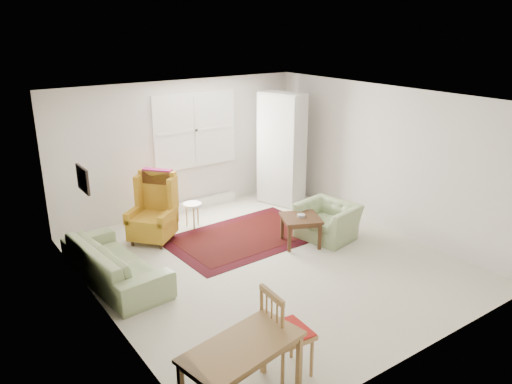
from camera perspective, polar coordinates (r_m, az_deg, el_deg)
room at (r=7.43m, az=0.51°, el=1.35°), size 5.04×5.54×2.51m
rug at (r=8.55m, az=-1.24°, el=-5.12°), size 2.66×1.77×0.03m
sofa at (r=7.31m, az=-15.92°, el=-6.88°), size 0.97×2.08×0.81m
armchair at (r=8.51m, az=8.21°, el=-2.92°), size 0.98×1.07×0.72m
wingback_chair at (r=8.37m, az=-11.89°, el=-1.83°), size 0.99×0.98×1.18m
coffee_table at (r=8.25m, az=5.11°, el=-4.39°), size 0.79×0.79×0.49m
stool at (r=8.99m, az=-7.25°, el=-2.61°), size 0.39×0.39×0.45m
cabinet at (r=9.85m, az=2.96°, el=4.88°), size 0.71×0.99×2.22m
desk at (r=4.94m, az=-1.53°, el=-20.50°), size 1.23×0.77×0.73m
desk_chair at (r=5.29m, az=3.67°, el=-15.56°), size 0.47×0.47×1.01m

